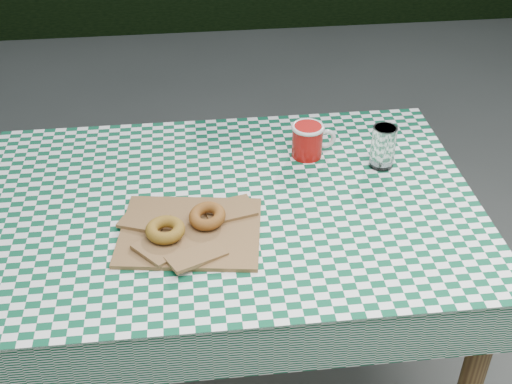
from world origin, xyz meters
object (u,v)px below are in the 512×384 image
at_px(coffee_mug, 307,141).
at_px(drinking_glass, 383,147).
at_px(paper_bag, 190,231).
at_px(table, 230,307).

xyz_separation_m(coffee_mug, drinking_glass, (0.20, -0.07, 0.01)).
bearing_deg(paper_bag, coffee_mug, 42.61).
relative_size(table, drinking_glass, 10.55).
xyz_separation_m(table, paper_bag, (-0.10, -0.11, 0.39)).
distance_m(paper_bag, drinking_glass, 0.59).
xyz_separation_m(paper_bag, coffee_mug, (0.34, 0.31, 0.04)).
bearing_deg(paper_bag, table, 49.63).
bearing_deg(paper_bag, drinking_glass, 24.02).
xyz_separation_m(table, drinking_glass, (0.44, 0.13, 0.44)).
relative_size(coffee_mug, drinking_glass, 1.42).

